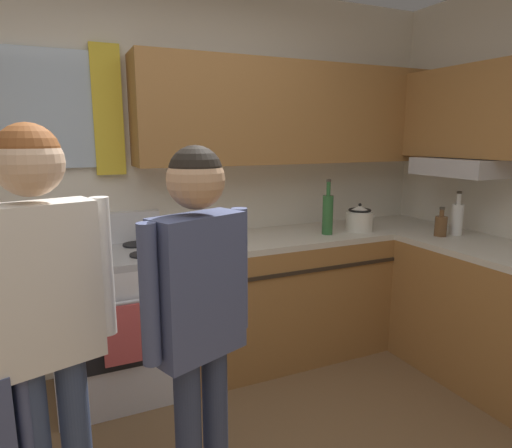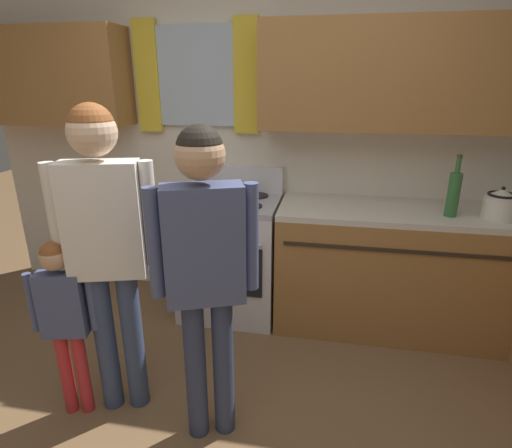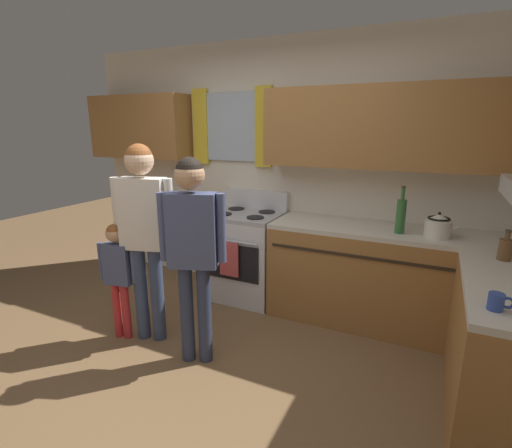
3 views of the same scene
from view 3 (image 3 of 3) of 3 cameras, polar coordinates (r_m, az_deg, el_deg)
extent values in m
plane|color=brown|center=(2.91, -12.06, -23.00)|extent=(12.00, 12.00, 0.00)
cube|color=silver|center=(4.00, 3.81, 7.92)|extent=(4.60, 0.10, 2.60)
cube|color=silver|center=(4.15, -3.73, 14.37)|extent=(0.58, 0.03, 0.70)
cube|color=yellow|center=(4.34, -8.33, 14.26)|extent=(0.18, 0.04, 0.80)
cube|color=yellow|center=(3.96, 1.15, 14.39)|extent=(0.18, 0.04, 0.80)
cube|color=#9E6B38|center=(4.70, -17.10, 13.80)|extent=(1.24, 0.32, 0.70)
cube|color=#9E6B38|center=(3.49, 20.53, 13.47)|extent=(2.34, 0.32, 0.70)
cube|color=#9E6B38|center=(3.59, 19.82, -8.09)|extent=(2.16, 0.62, 0.86)
cube|color=beige|center=(3.45, 20.46, -1.16)|extent=(2.16, 0.62, 0.04)
cube|color=#9E6B38|center=(2.80, 34.08, -16.59)|extent=(0.62, 1.22, 0.86)
cube|color=#2D2319|center=(3.20, 19.63, -5.32)|extent=(2.04, 0.01, 0.02)
cube|color=silver|center=(3.97, -1.57, -5.00)|extent=(0.71, 0.62, 0.86)
cube|color=black|center=(3.70, -3.82, -5.74)|extent=(0.59, 0.01, 0.36)
cylinder|color=#ADADB2|center=(3.61, -4.07, -2.58)|extent=(0.59, 0.02, 0.02)
cube|color=#ADADB2|center=(3.85, -1.62, 1.33)|extent=(0.71, 0.62, 0.04)
cube|color=silver|center=(4.06, 0.12, 3.76)|extent=(0.71, 0.08, 0.20)
cylinder|color=black|center=(3.81, -4.95, 1.53)|extent=(0.17, 0.17, 0.01)
cylinder|color=black|center=(3.64, -0.10, 0.99)|extent=(0.17, 0.17, 0.01)
cylinder|color=black|center=(4.04, -2.98, 2.32)|extent=(0.17, 0.17, 0.01)
cylinder|color=black|center=(3.89, 1.65, 1.84)|extent=(0.17, 0.17, 0.01)
cube|color=#CC4C4C|center=(3.65, -4.10, -5.32)|extent=(0.20, 0.02, 0.34)
cylinder|color=#2D6633|center=(3.32, 20.97, 1.03)|extent=(0.08, 0.08, 0.28)
cylinder|color=#2D6633|center=(3.28, 21.27, 4.24)|extent=(0.03, 0.03, 0.10)
cylinder|color=#3F382D|center=(3.27, 21.36, 5.22)|extent=(0.03, 0.03, 0.02)
cylinder|color=brown|center=(2.99, 33.44, -3.27)|extent=(0.08, 0.08, 0.14)
cylinder|color=brown|center=(2.96, 33.70, -1.53)|extent=(0.03, 0.03, 0.05)
cylinder|color=#3F382D|center=(2.96, 33.78, -0.92)|extent=(0.04, 0.04, 0.02)
cylinder|color=#2D479E|center=(2.18, 32.43, -9.86)|extent=(0.07, 0.07, 0.08)
torus|color=#2D479E|center=(2.19, 33.70, -9.86)|extent=(0.06, 0.01, 0.06)
cylinder|color=silver|center=(3.33, 25.71, -0.66)|extent=(0.20, 0.20, 0.14)
cone|color=silver|center=(3.31, 25.89, 0.93)|extent=(0.18, 0.18, 0.05)
sphere|color=black|center=(3.30, 25.94, 1.44)|extent=(0.02, 0.02, 0.02)
cone|color=silver|center=(3.32, 27.99, -0.44)|extent=(0.09, 0.04, 0.07)
torus|color=black|center=(3.31, 25.87, 0.76)|extent=(0.17, 0.17, 0.02)
cylinder|color=#38476B|center=(3.30, -14.64, -10.26)|extent=(0.11, 0.11, 0.80)
cylinder|color=#38476B|center=(3.36, -16.90, -9.98)|extent=(0.11, 0.11, 0.80)
cube|color=white|center=(3.11, -16.65, 1.48)|extent=(0.40, 0.25, 0.57)
cylinder|color=white|center=(3.02, -12.93, 1.77)|extent=(0.07, 0.07, 0.52)
cylinder|color=white|center=(3.21, -20.20, 1.99)|extent=(0.07, 0.07, 0.52)
sphere|color=beige|center=(3.05, -17.22, 9.10)|extent=(0.22, 0.22, 0.22)
sphere|color=brown|center=(3.05, -17.26, 9.62)|extent=(0.20, 0.20, 0.20)
cylinder|color=#2D3856|center=(2.96, -7.75, -13.36)|extent=(0.10, 0.10, 0.77)
cylinder|color=#2D3856|center=(2.99, -10.37, -13.16)|extent=(0.10, 0.10, 0.77)
cube|color=#47517A|center=(2.73, -9.61, -0.99)|extent=(0.38, 0.27, 0.54)
cylinder|color=#47517A|center=(2.68, -5.26, -0.65)|extent=(0.07, 0.07, 0.50)
cylinder|color=#47517A|center=(2.78, -13.85, -0.45)|extent=(0.07, 0.07, 0.50)
sphere|color=tan|center=(2.65, -9.98, 7.31)|extent=(0.21, 0.21, 0.21)
sphere|color=black|center=(2.65, -10.00, 7.88)|extent=(0.19, 0.19, 0.19)
cylinder|color=red|center=(3.46, -18.96, -12.32)|extent=(0.07, 0.07, 0.49)
cylinder|color=red|center=(3.50, -20.19, -12.07)|extent=(0.07, 0.07, 0.49)
cube|color=#47517A|center=(3.32, -20.19, -5.71)|extent=(0.24, 0.14, 0.35)
cylinder|color=#47517A|center=(3.24, -18.02, -5.77)|extent=(0.04, 0.04, 0.32)
cylinder|color=#47517A|center=(3.39, -22.30, -5.21)|extent=(0.04, 0.04, 0.32)
sphere|color=tan|center=(3.24, -20.59, -1.38)|extent=(0.13, 0.13, 0.13)
sphere|color=brown|center=(3.23, -20.62, -1.09)|extent=(0.12, 0.12, 0.12)
camera|label=1|loc=(2.10, -47.07, 5.19)|focal=31.05mm
camera|label=2|loc=(1.15, -35.75, 9.76)|focal=28.49mm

